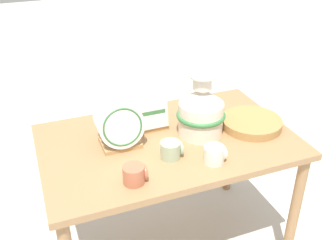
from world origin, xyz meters
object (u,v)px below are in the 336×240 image
Objects in this scene: dish_rack_round_plates at (120,128)px; mug_cream_glaze at (215,154)px; dish_rack_square_plates at (147,115)px; mug_sage_glaze at (171,150)px; ceramic_vase at (201,110)px; mug_terracotta_glaze at (135,174)px; wicker_charger_stack at (251,123)px.

dish_rack_round_plates is 2.36× the size of mug_cream_glaze.
dish_rack_square_plates is 1.92× the size of mug_sage_glaze.
mug_sage_glaze is at bearing -88.52° from dish_rack_square_plates.
mug_terracotta_glaze is at bearing -148.82° from ceramic_vase.
wicker_charger_stack is 0.75m from mug_terracotta_glaze.
dish_rack_round_plates is 0.23m from dish_rack_square_plates.
dish_rack_round_plates is at bearing 86.30° from mug_terracotta_glaze.
mug_sage_glaze is at bearing 28.59° from mug_terracotta_glaze.
mug_cream_glaze is at bearing -100.51° from ceramic_vase.
dish_rack_square_plates is 0.48m from mug_terracotta_glaze.
mug_terracotta_glaze is (-0.02, -0.30, -0.06)m from dish_rack_round_plates.
mug_sage_glaze is at bearing -146.43° from ceramic_vase.
mug_cream_glaze is at bearing -146.88° from wicker_charger_stack.
mug_sage_glaze is 0.24m from mug_terracotta_glaze.
mug_sage_glaze is (0.19, -0.19, -0.06)m from dish_rack_round_plates.
mug_terracotta_glaze is (-0.21, -0.12, 0.00)m from mug_sage_glaze.
dish_rack_round_plates is (-0.41, 0.04, -0.04)m from ceramic_vase.
mug_terracotta_glaze is (-0.72, -0.23, 0.02)m from wicker_charger_stack.
ceramic_vase is 0.28m from mug_sage_glaze.
ceramic_vase is 1.70× the size of dish_rack_square_plates.
wicker_charger_stack is at bearing -7.11° from ceramic_vase.
wicker_charger_stack is at bearing 33.12° from mug_cream_glaze.
dish_rack_square_plates reaches higher than mug_sage_glaze.
wicker_charger_stack is 3.10× the size of mug_sage_glaze.
dish_rack_square_plates is (0.19, 0.13, -0.04)m from dish_rack_round_plates.
dish_rack_square_plates reaches higher than wicker_charger_stack.
wicker_charger_stack is (0.29, -0.04, -0.12)m from ceramic_vase.
mug_terracotta_glaze is at bearing -115.17° from dish_rack_square_plates.
mug_sage_glaze is at bearing 148.19° from mug_cream_glaze.
ceramic_vase reaches higher than mug_terracotta_glaze.
ceramic_vase is 0.27m from mug_cream_glaze.
dish_rack_square_plates is 0.56m from wicker_charger_stack.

